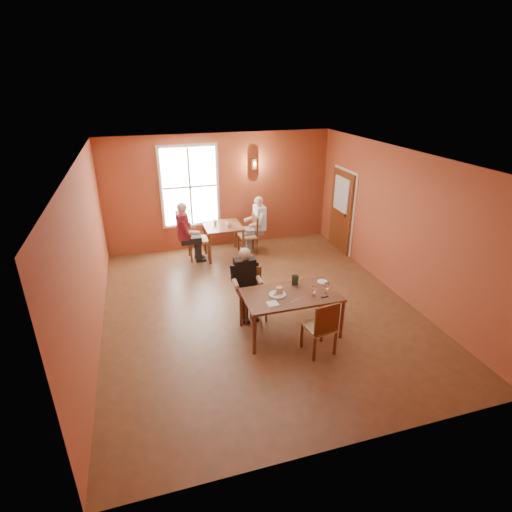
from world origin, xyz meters
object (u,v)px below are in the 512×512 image
object	(u,v)px
second_table	(223,240)
main_table	(290,313)
diner_maroon	(196,231)
chair_diner_main	(253,295)
chair_empty	(319,326)
chair_diner_white	(248,235)
chair_diner_maroon	(198,239)
diner_main	(254,288)
diner_white	(249,227)

from	to	relation	value
second_table	main_table	bearing A→B (deg)	-83.64
main_table	diner_maroon	size ratio (longest dim) A/B	1.13
main_table	chair_diner_main	bearing A→B (deg)	127.57
second_table	chair_empty	bearing A→B (deg)	-81.34
chair_diner_white	diner_maroon	size ratio (longest dim) A/B	0.67
diner_maroon	chair_diner_maroon	bearing A→B (deg)	90.00
second_table	chair_diner_white	size ratio (longest dim) A/B	0.93
diner_main	chair_diner_white	world-z (taller)	diner_main
diner_white	chair_diner_maroon	world-z (taller)	diner_white
diner_maroon	chair_diner_main	bearing A→B (deg)	10.96
chair_diner_white	chair_diner_maroon	world-z (taller)	chair_diner_maroon
chair_empty	chair_diner_main	bearing A→B (deg)	112.15
diner_white	chair_diner_white	bearing A→B (deg)	90.00
main_table	chair_diner_white	distance (m)	3.73
main_table	chair_diner_white	xyz separation A→B (m)	(0.24, 3.72, 0.11)
chair_empty	diner_white	distance (m)	4.38
second_table	chair_diner_white	bearing A→B (deg)	0.00
chair_diner_main	diner_maroon	xyz separation A→B (m)	(-0.59, 3.07, 0.25)
diner_main	diner_maroon	size ratio (longest dim) A/B	0.89
main_table	diner_maroon	bearing A→B (deg)	106.40
chair_diner_main	second_table	distance (m)	3.07
second_table	diner_maroon	distance (m)	0.76
diner_white	diner_maroon	xyz separation A→B (m)	(-1.36, 0.00, 0.04)
chair_diner_maroon	diner_maroon	world-z (taller)	diner_maroon
main_table	diner_maroon	distance (m)	3.89
chair_empty	diner_main	bearing A→B (deg)	112.73
chair_empty	diner_maroon	bearing A→B (deg)	99.38
chair_empty	chair_diner_maroon	world-z (taller)	chair_diner_maroon
chair_empty	chair_diner_white	size ratio (longest dim) A/B	1.00
chair_diner_main	diner_main	bearing A→B (deg)	90.00
diner_main	chair_diner_maroon	distance (m)	3.15
main_table	chair_diner_white	bearing A→B (deg)	86.37
diner_maroon	chair_diner_white	bearing A→B (deg)	90.00
chair_diner_main	chair_diner_white	size ratio (longest dim) A/B	0.97
chair_diner_main	chair_empty	size ratio (longest dim) A/B	0.98
main_table	chair_diner_main	size ratio (longest dim) A/B	1.72
chair_diner_main	diner_main	distance (m)	0.17
chair_diner_main	chair_empty	bearing A→B (deg)	119.87
chair_diner_main	chair_empty	xyz separation A→B (m)	(0.75, -1.31, 0.01)
main_table	chair_diner_main	world-z (taller)	chair_diner_main
diner_main	diner_white	bearing A→B (deg)	-103.88
diner_main	chair_empty	bearing A→B (deg)	120.45
second_table	diner_white	size ratio (longest dim) A/B	0.66
second_table	diner_white	distance (m)	0.74
main_table	chair_diner_maroon	world-z (taller)	chair_diner_maroon
chair_empty	diner_white	bearing A→B (deg)	82.11
chair_diner_main	diner_main	world-z (taller)	diner_main
main_table	chair_diner_maroon	bearing A→B (deg)	105.97
chair_empty	diner_maroon	distance (m)	4.59
chair_diner_main	diner_white	bearing A→B (deg)	-104.01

